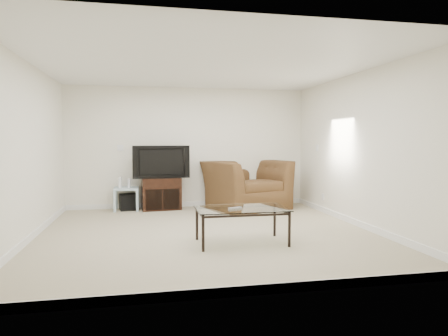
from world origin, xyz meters
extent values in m
plane|color=tan|center=(0.00, 0.00, 0.00)|extent=(5.00, 5.00, 0.00)
plane|color=white|center=(0.00, 0.00, 2.50)|extent=(5.00, 5.00, 0.00)
cube|color=silver|center=(0.00, 2.50, 1.25)|extent=(5.00, 0.02, 2.50)
cube|color=silver|center=(-2.50, 0.00, 1.25)|extent=(0.02, 5.00, 2.50)
cube|color=silver|center=(2.50, 0.00, 1.25)|extent=(0.02, 5.00, 2.50)
cube|color=white|center=(-1.40, 2.49, 1.25)|extent=(0.12, 0.02, 0.12)
cube|color=white|center=(2.49, 1.60, 1.25)|extent=(0.02, 0.09, 0.13)
cube|color=white|center=(2.49, 1.30, 0.30)|extent=(0.02, 0.08, 0.12)
cube|color=black|center=(-0.60, 2.24, 0.54)|extent=(0.45, 0.33, 0.06)
imported|color=black|center=(-0.60, 2.25, 0.97)|extent=(1.07, 0.28, 0.65)
cube|color=black|center=(-1.26, 2.30, 0.16)|extent=(0.37, 0.37, 0.32)
cube|color=white|center=(-1.40, 2.26, 0.56)|extent=(0.05, 0.15, 0.21)
cube|color=silver|center=(-1.23, 2.26, 0.55)|extent=(0.05, 0.14, 0.18)
imported|color=brown|center=(1.14, 2.05, 0.66)|extent=(1.76, 1.44, 1.32)
cube|color=#B2B2B7|center=(0.27, -0.72, 0.49)|extent=(0.20, 0.12, 0.02)
camera|label=1|loc=(-0.90, -5.90, 1.41)|focal=32.00mm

